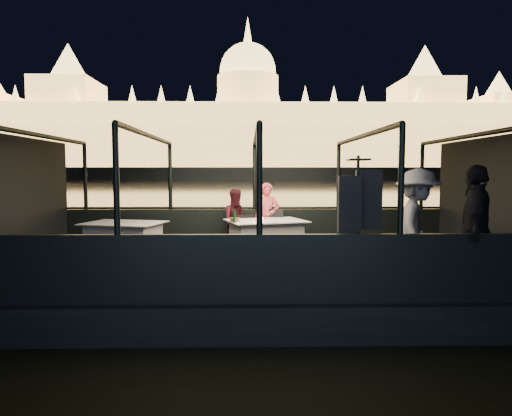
{
  "coord_description": "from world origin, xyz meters",
  "views": [
    {
      "loc": [
        -0.15,
        -7.76,
        2.18
      ],
      "look_at": [
        0.0,
        0.4,
        1.55
      ],
      "focal_mm": 32.0,
      "sensor_mm": 36.0,
      "label": 1
    }
  ],
  "objects_px": {
    "chair_port_right": "(274,233)",
    "person_man_maroon": "(237,217)",
    "person_woman_coral": "(267,217)",
    "passenger_dark": "(475,235)",
    "coat_stand": "(357,231)",
    "passenger_stripe": "(417,228)",
    "wine_bottle": "(234,215)",
    "dining_table_aft": "(124,241)",
    "chair_port_left": "(246,233)",
    "dining_table_central": "(266,240)"
  },
  "relations": [
    {
      "from": "chair_port_right",
      "to": "person_man_maroon",
      "type": "relative_size",
      "value": 0.68
    },
    {
      "from": "person_woman_coral",
      "to": "passenger_dark",
      "type": "relative_size",
      "value": 0.82
    },
    {
      "from": "coat_stand",
      "to": "passenger_stripe",
      "type": "relative_size",
      "value": 1.09
    },
    {
      "from": "person_man_maroon",
      "to": "passenger_dark",
      "type": "distance_m",
      "value": 4.76
    },
    {
      "from": "person_man_maroon",
      "to": "wine_bottle",
      "type": "xyz_separation_m",
      "value": [
        -0.02,
        -1.13,
        0.17
      ]
    },
    {
      "from": "person_woman_coral",
      "to": "passenger_stripe",
      "type": "relative_size",
      "value": 0.84
    },
    {
      "from": "dining_table_aft",
      "to": "chair_port_left",
      "type": "bearing_deg",
      "value": 14.47
    },
    {
      "from": "chair_port_left",
      "to": "coat_stand",
      "type": "bearing_deg",
      "value": -88.2
    },
    {
      "from": "person_man_maroon",
      "to": "chair_port_left",
      "type": "bearing_deg",
      "value": -69.33
    },
    {
      "from": "chair_port_right",
      "to": "person_woman_coral",
      "type": "height_order",
      "value": "person_woman_coral"
    },
    {
      "from": "coat_stand",
      "to": "passenger_dark",
      "type": "relative_size",
      "value": 1.06
    },
    {
      "from": "dining_table_aft",
      "to": "person_man_maroon",
      "type": "xyz_separation_m",
      "value": [
        2.13,
        0.86,
        0.36
      ]
    },
    {
      "from": "dining_table_aft",
      "to": "chair_port_right",
      "type": "bearing_deg",
      "value": 11.68
    },
    {
      "from": "person_woman_coral",
      "to": "person_man_maroon",
      "type": "distance_m",
      "value": 0.62
    },
    {
      "from": "chair_port_right",
      "to": "wine_bottle",
      "type": "height_order",
      "value": "wine_bottle"
    },
    {
      "from": "chair_port_right",
      "to": "wine_bottle",
      "type": "bearing_deg",
      "value": -118.02
    },
    {
      "from": "dining_table_aft",
      "to": "passenger_stripe",
      "type": "xyz_separation_m",
      "value": [
        4.9,
        -1.87,
        0.47
      ]
    },
    {
      "from": "coat_stand",
      "to": "wine_bottle",
      "type": "xyz_separation_m",
      "value": [
        -1.7,
        2.35,
        0.02
      ]
    },
    {
      "from": "person_woman_coral",
      "to": "passenger_dark",
      "type": "distance_m",
      "value": 4.35
    },
    {
      "from": "passenger_stripe",
      "to": "passenger_dark",
      "type": "height_order",
      "value": "passenger_dark"
    },
    {
      "from": "chair_port_left",
      "to": "person_woman_coral",
      "type": "distance_m",
      "value": 0.6
    },
    {
      "from": "dining_table_central",
      "to": "passenger_dark",
      "type": "bearing_deg",
      "value": -45.11
    },
    {
      "from": "passenger_stripe",
      "to": "wine_bottle",
      "type": "relative_size",
      "value": 6.57
    },
    {
      "from": "person_woman_coral",
      "to": "passenger_dark",
      "type": "height_order",
      "value": "passenger_dark"
    },
    {
      "from": "dining_table_central",
      "to": "chair_port_right",
      "type": "bearing_deg",
      "value": 68.96
    },
    {
      "from": "chair_port_right",
      "to": "person_man_maroon",
      "type": "distance_m",
      "value": 0.85
    },
    {
      "from": "dining_table_aft",
      "to": "chair_port_left",
      "type": "xyz_separation_m",
      "value": [
        2.3,
        0.59,
        0.06
      ]
    },
    {
      "from": "coat_stand",
      "to": "person_woman_coral",
      "type": "distance_m",
      "value": 3.64
    },
    {
      "from": "person_woman_coral",
      "to": "person_man_maroon",
      "type": "height_order",
      "value": "person_woman_coral"
    },
    {
      "from": "chair_port_left",
      "to": "person_woman_coral",
      "type": "bearing_deg",
      "value": 7.81
    },
    {
      "from": "dining_table_central",
      "to": "chair_port_left",
      "type": "xyz_separation_m",
      "value": [
        -0.4,
        0.45,
        0.06
      ]
    },
    {
      "from": "passenger_stripe",
      "to": "person_woman_coral",
      "type": "bearing_deg",
      "value": 60.85
    },
    {
      "from": "passenger_dark",
      "to": "wine_bottle",
      "type": "height_order",
      "value": "passenger_dark"
    },
    {
      "from": "person_woman_coral",
      "to": "wine_bottle",
      "type": "distance_m",
      "value": 1.31
    },
    {
      "from": "chair_port_left",
      "to": "wine_bottle",
      "type": "bearing_deg",
      "value": -126.45
    },
    {
      "from": "chair_port_left",
      "to": "wine_bottle",
      "type": "height_order",
      "value": "wine_bottle"
    },
    {
      "from": "dining_table_aft",
      "to": "person_woman_coral",
      "type": "relative_size",
      "value": 0.96
    },
    {
      "from": "dining_table_central",
      "to": "coat_stand",
      "type": "xyz_separation_m",
      "value": [
        1.1,
        -2.76,
        0.51
      ]
    },
    {
      "from": "coat_stand",
      "to": "passenger_dark",
      "type": "height_order",
      "value": "coat_stand"
    },
    {
      "from": "dining_table_aft",
      "to": "passenger_stripe",
      "type": "bearing_deg",
      "value": -20.87
    },
    {
      "from": "dining_table_aft",
      "to": "coat_stand",
      "type": "height_order",
      "value": "coat_stand"
    },
    {
      "from": "coat_stand",
      "to": "wine_bottle",
      "type": "distance_m",
      "value": 2.9
    },
    {
      "from": "coat_stand",
      "to": "passenger_dark",
      "type": "xyz_separation_m",
      "value": [
        1.61,
        0.03,
        -0.05
      ]
    },
    {
      "from": "chair_port_right",
      "to": "passenger_dark",
      "type": "xyz_separation_m",
      "value": [
        2.54,
        -3.17,
        0.4
      ]
    },
    {
      "from": "dining_table_aft",
      "to": "chair_port_right",
      "type": "distance_m",
      "value": 2.94
    },
    {
      "from": "passenger_dark",
      "to": "coat_stand",
      "type": "bearing_deg",
      "value": -61.28
    },
    {
      "from": "dining_table_aft",
      "to": "passenger_dark",
      "type": "bearing_deg",
      "value": -25.47
    },
    {
      "from": "chair_port_left",
      "to": "wine_bottle",
      "type": "xyz_separation_m",
      "value": [
        -0.2,
        -0.86,
        0.47
      ]
    },
    {
      "from": "dining_table_aft",
      "to": "person_woman_coral",
      "type": "bearing_deg",
      "value": 17.44
    },
    {
      "from": "coat_stand",
      "to": "wine_bottle",
      "type": "height_order",
      "value": "coat_stand"
    }
  ]
}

